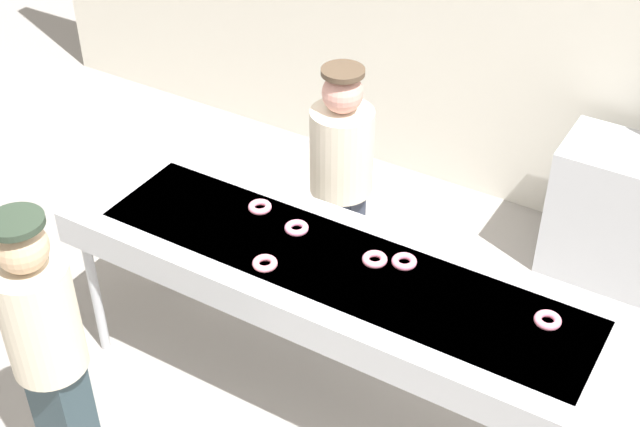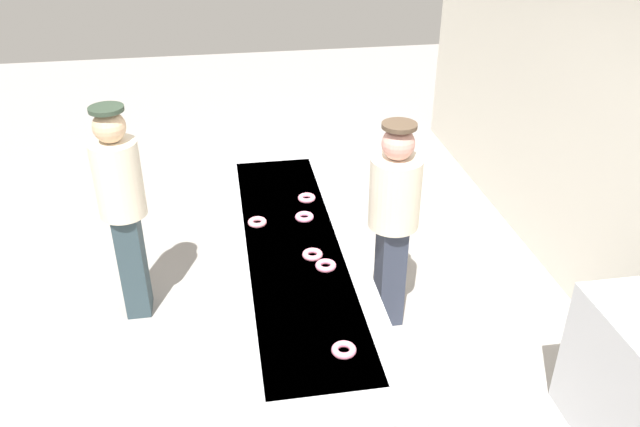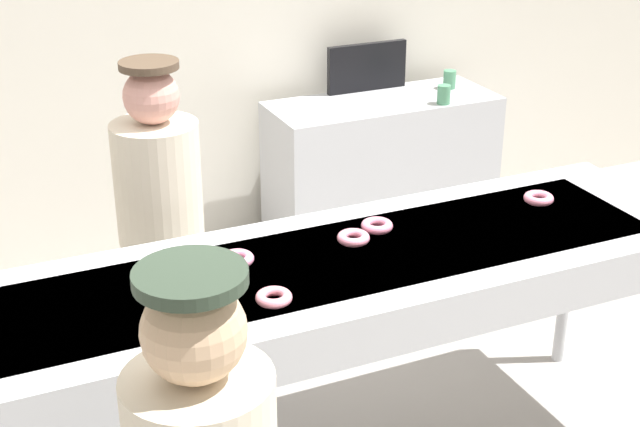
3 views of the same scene
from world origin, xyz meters
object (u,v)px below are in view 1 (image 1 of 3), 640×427
Objects in this scene: worker_baker at (341,175)px; customer_waiting at (48,350)px; strawberry_donut_1 at (375,259)px; strawberry_donut_0 at (260,207)px; strawberry_donut_5 at (297,228)px; strawberry_donut_3 at (265,263)px; strawberry_donut_4 at (404,262)px; fryer_conveyor at (339,278)px; strawberry_donut_2 at (548,320)px.

worker_baker is 0.95× the size of customer_waiting.
strawberry_donut_0 is at bearing 174.44° from strawberry_donut_1.
strawberry_donut_3 is at bearing -86.86° from strawberry_donut_5.
strawberry_donut_0 and strawberry_donut_5 have the same top height.
strawberry_donut_1 is at bearing 34.16° from strawberry_donut_3.
customer_waiting is (-0.53, -0.92, -0.06)m from strawberry_donut_3.
strawberry_donut_3 is 1.07m from customer_waiting.
strawberry_donut_0 is 0.27m from strawberry_donut_5.
worker_baker reaches higher than strawberry_donut_4.
fryer_conveyor is 0.38m from strawberry_donut_3.
customer_waiting reaches higher than strawberry_donut_2.
fryer_conveyor is at bearing -16.42° from strawberry_donut_0.
strawberry_donut_2 is 1.32m from strawberry_donut_5.
strawberry_donut_4 is (0.57, 0.36, 0.00)m from strawberry_donut_3.
strawberry_donut_2 is at bearing -2.89° from strawberry_donut_4.
fryer_conveyor is at bearing -20.16° from strawberry_donut_5.
strawberry_donut_1 is at bearing 63.96° from customer_waiting.
strawberry_donut_3 is at bearing -166.19° from strawberry_donut_2.
strawberry_donut_2 is at bearing 141.92° from worker_baker.
customer_waiting reaches higher than fryer_conveyor.
strawberry_donut_5 is (-0.02, 0.32, 0.00)m from strawberry_donut_3.
strawberry_donut_5 is at bearing 159.84° from fryer_conveyor.
strawberry_donut_3 is 0.68m from strawberry_donut_4.
strawberry_donut_1 is 0.08× the size of worker_baker.
strawberry_donut_2 reaches higher than fryer_conveyor.
strawberry_donut_1 is 0.07× the size of customer_waiting.
strawberry_donut_0 and strawberry_donut_2 have the same top height.
worker_baker is at bearing 130.44° from strawberry_donut_1.
strawberry_donut_4 is 0.07× the size of customer_waiting.
worker_baker is at bearing 90.35° from customer_waiting.
strawberry_donut_1 and strawberry_donut_2 have the same top height.
strawberry_donut_3 and strawberry_donut_5 have the same top height.
strawberry_donut_3 is at bearing -147.94° from strawberry_donut_4.
strawberry_donut_3 is at bearing -145.84° from strawberry_donut_1.
strawberry_donut_4 is (-0.74, 0.04, 0.00)m from strawberry_donut_2.
strawberry_donut_1 is 1.57m from customer_waiting.
strawberry_donut_2 is at bearing 13.81° from strawberry_donut_3.
fryer_conveyor is 24.05× the size of strawberry_donut_4.
strawberry_donut_2 is 0.74m from strawberry_donut_4.
worker_baker is at bearing 97.46° from strawberry_donut_3.
worker_baker is at bearing 75.68° from strawberry_donut_0.
strawberry_donut_3 is 1.00× the size of strawberry_donut_5.
strawberry_donut_5 is at bearing -175.87° from strawberry_donut_4.
strawberry_donut_3 is (0.28, -0.37, 0.00)m from strawberry_donut_0.
customer_waiting reaches higher than strawberry_donut_3.
strawberry_donut_1 and strawberry_donut_4 have the same top height.
strawberry_donut_1 and strawberry_donut_5 have the same top height.
strawberry_donut_2 is at bearing 1.43° from strawberry_donut_1.
fryer_conveyor is 0.33m from strawberry_donut_4.
strawberry_donut_0 is 1.00× the size of strawberry_donut_5.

